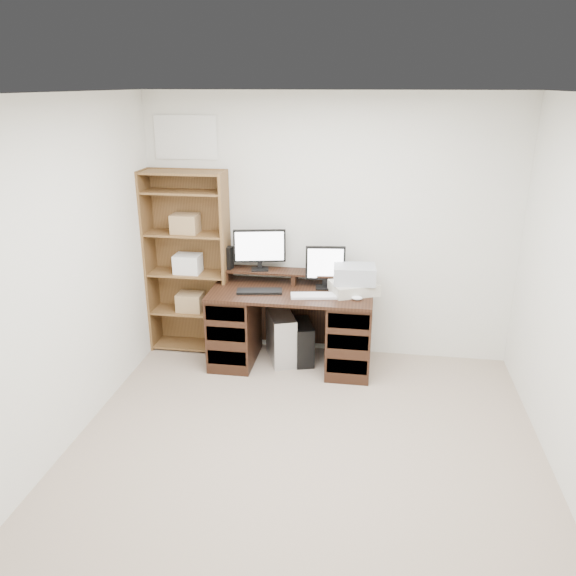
% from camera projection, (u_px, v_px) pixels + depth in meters
% --- Properties ---
extents(room, '(3.54, 4.04, 2.54)m').
position_uv_depth(room, '(301.00, 308.00, 3.46)').
color(room, tan).
rests_on(room, ground).
extents(desk, '(1.50, 0.70, 0.75)m').
position_uv_depth(desk, '(291.00, 326.00, 5.32)').
color(desk, black).
rests_on(desk, ground).
extents(riser_shelf, '(1.40, 0.22, 0.12)m').
position_uv_depth(riser_shelf, '(295.00, 274.00, 5.35)').
color(riser_shelf, black).
rests_on(riser_shelf, desk).
extents(monitor_wide, '(0.49, 0.16, 0.39)m').
position_uv_depth(monitor_wide, '(260.00, 247.00, 5.32)').
color(monitor_wide, black).
rests_on(monitor_wide, riser_shelf).
extents(monitor_small, '(0.37, 0.15, 0.40)m').
position_uv_depth(monitor_small, '(325.00, 265.00, 5.19)').
color(monitor_small, black).
rests_on(monitor_small, desk).
extents(speaker, '(0.10, 0.10, 0.22)m').
position_uv_depth(speaker, '(228.00, 258.00, 5.38)').
color(speaker, black).
rests_on(speaker, riser_shelf).
extents(keyboard_black, '(0.43, 0.20, 0.02)m').
position_uv_depth(keyboard_black, '(259.00, 291.00, 5.14)').
color(keyboard_black, black).
rests_on(keyboard_black, desk).
extents(keyboard_white, '(0.49, 0.22, 0.02)m').
position_uv_depth(keyboard_white, '(317.00, 296.00, 5.03)').
color(keyboard_white, silver).
rests_on(keyboard_white, desk).
extents(mouse, '(0.11, 0.09, 0.04)m').
position_uv_depth(mouse, '(357.00, 298.00, 4.96)').
color(mouse, white).
rests_on(mouse, desk).
extents(printer, '(0.49, 0.44, 0.10)m').
position_uv_depth(printer, '(354.00, 288.00, 5.11)').
color(printer, '#B7B2A0').
rests_on(printer, desk).
extents(basket, '(0.39, 0.29, 0.16)m').
position_uv_depth(basket, '(354.00, 274.00, 5.07)').
color(basket, '#A7ACB2').
rests_on(basket, printer).
extents(tower_silver, '(0.37, 0.53, 0.48)m').
position_uv_depth(tower_silver, '(281.00, 336.00, 5.44)').
color(tower_silver, silver).
rests_on(tower_silver, ground).
extents(tower_black, '(0.27, 0.42, 0.39)m').
position_uv_depth(tower_black, '(303.00, 342.00, 5.44)').
color(tower_black, black).
rests_on(tower_black, ground).
extents(bookshelf, '(0.80, 0.30, 1.80)m').
position_uv_depth(bookshelf, '(189.00, 261.00, 5.48)').
color(bookshelf, brown).
rests_on(bookshelf, ground).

